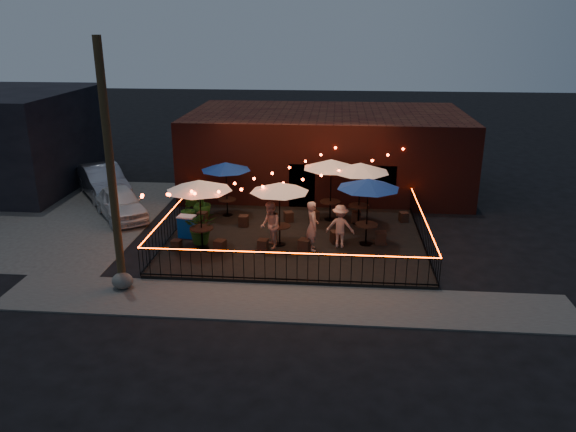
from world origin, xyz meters
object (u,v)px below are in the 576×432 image
object	(u,v)px
cafe_table_1	(226,167)
cafe_table_5	(361,168)
cafe_table_4	(368,184)
boulder	(123,281)
utility_pole	(111,170)
cafe_table_0	(199,186)
cafe_table_2	(280,188)
cooler	(187,226)
cafe_table_3	(331,165)

from	to	relation	value
cafe_table_1	cafe_table_5	size ratio (longest dim) A/B	0.78
cafe_table_4	cafe_table_5	size ratio (longest dim) A/B	0.92
cafe_table_4	boulder	world-z (taller)	cafe_table_4
utility_pole	cafe_table_5	world-z (taller)	utility_pole
cafe_table_0	cafe_table_4	world-z (taller)	cafe_table_0
cafe_table_2	cooler	size ratio (longest dim) A/B	3.15
cafe_table_0	cafe_table_2	distance (m)	2.98
cafe_table_2	cafe_table_5	size ratio (longest dim) A/B	0.90
cafe_table_0	cooler	world-z (taller)	cafe_table_0
cafe_table_5	cooler	bearing A→B (deg)	-162.66
utility_pole	cafe_table_1	xyz separation A→B (m)	(2.16, 7.13, -1.63)
cafe_table_0	cooler	xyz separation A→B (m)	(-0.89, 1.15, -2.02)
cafe_table_0	boulder	distance (m)	4.49
cafe_table_2	boulder	world-z (taller)	cafe_table_2
cafe_table_5	boulder	bearing A→B (deg)	-139.85
cafe_table_3	cafe_table_5	size ratio (longest dim) A/B	1.03
cafe_table_1	utility_pole	bearing A→B (deg)	-106.88
cafe_table_5	cafe_table_2	bearing A→B (deg)	-139.64
cafe_table_0	boulder	size ratio (longest dim) A/B	3.41
cafe_table_5	boulder	size ratio (longest dim) A/B	3.93
cafe_table_2	cafe_table_4	distance (m)	3.35
utility_pole	cafe_table_0	size ratio (longest dim) A/B	2.95
cafe_table_2	cafe_table_3	bearing A→B (deg)	58.59
cafe_table_1	cafe_table_5	distance (m)	5.84
cafe_table_2	cooler	xyz separation A→B (m)	(-3.79, 0.49, -1.83)
cafe_table_1	cafe_table_5	xyz separation A→B (m)	(5.80, -0.63, 0.23)
boulder	cafe_table_2	bearing A→B (deg)	40.01
cafe_table_5	cooler	size ratio (longest dim) A/B	3.50
cafe_table_5	boulder	distance (m)	10.58
cafe_table_1	cafe_table_5	bearing A→B (deg)	-6.20
cafe_table_0	cafe_table_5	xyz separation A→B (m)	(6.01, 3.31, -0.03)
cafe_table_0	cafe_table_4	bearing A→B (deg)	9.03
cafe_table_5	cooler	world-z (taller)	cafe_table_5
utility_pole	cafe_table_2	distance (m)	6.39
cafe_table_4	cooler	xyz separation A→B (m)	(-7.12, 0.16, -1.97)
boulder	cafe_table_3	bearing A→B (deg)	46.83
cooler	boulder	size ratio (longest dim) A/B	1.12
utility_pole	cafe_table_4	bearing A→B (deg)	27.07
cafe_table_1	cooler	bearing A→B (deg)	-111.62
cafe_table_5	boulder	xyz separation A→B (m)	(-7.89, -6.66, -2.29)
cafe_table_2	cooler	bearing A→B (deg)	172.64
cafe_table_0	cooler	bearing A→B (deg)	127.63
cafe_table_0	cafe_table_5	distance (m)	6.86
cafe_table_5	cafe_table_0	bearing A→B (deg)	-151.18
boulder	cooler	bearing A→B (deg)	77.59
boulder	cafe_table_4	bearing A→B (deg)	28.15
cafe_table_2	boulder	xyz separation A→B (m)	(-4.78, -4.01, -2.13)
cafe_table_2	boulder	size ratio (longest dim) A/B	3.54
cooler	cafe_table_3	bearing A→B (deg)	33.02
cafe_table_3	cooler	bearing A→B (deg)	-155.33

